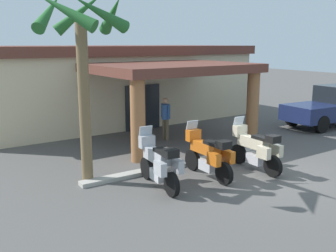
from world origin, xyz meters
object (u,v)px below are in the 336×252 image
object	(u,v)px
motorcycle_silver	(159,163)
pickup_truck_navy	(333,107)
motel_building	(112,82)
pedestrian	(166,116)
palm_tree_roadside	(82,40)
motorcycle_orange	(208,155)
motorcycle_cream	(256,149)

from	to	relation	value
motorcycle_silver	pickup_truck_navy	distance (m)	11.88
motel_building	pickup_truck_navy	size ratio (longest dim) A/B	2.74
pedestrian	palm_tree_roadside	bearing A→B (deg)	-156.15
motel_building	pedestrian	world-z (taller)	motel_building
motorcycle_orange	pickup_truck_navy	bearing A→B (deg)	-74.05
pickup_truck_navy	pedestrian	bearing A→B (deg)	169.87
motel_building	palm_tree_roadside	size ratio (longest dim) A/B	2.62
motel_building	motorcycle_silver	size ratio (longest dim) A/B	6.57
motel_building	pedestrian	xyz separation A→B (m)	(-0.17, -5.50, -0.93)
palm_tree_roadside	motorcycle_silver	bearing A→B (deg)	-45.31
motorcycle_cream	pickup_truck_navy	world-z (taller)	pickup_truck_navy
motel_building	pedestrian	bearing A→B (deg)	-92.99
motorcycle_orange	palm_tree_roadside	xyz separation A→B (m)	(-3.18, 1.61, 3.35)
motel_building	pickup_truck_navy	distance (m)	11.29
motorcycle_orange	pickup_truck_navy	xyz separation A→B (m)	(9.94, 2.52, 0.24)
motorcycle_orange	pickup_truck_navy	size ratio (longest dim) A/B	0.42
motorcycle_silver	pedestrian	xyz separation A→B (m)	(3.16, 4.51, 0.34)
motorcycle_orange	pedestrian	world-z (taller)	pedestrian
motorcycle_silver	motorcycle_orange	world-z (taller)	same
motel_building	motorcycle_cream	world-z (taller)	motel_building
palm_tree_roadside	pedestrian	bearing A→B (deg)	32.86
motorcycle_silver	motorcycle_orange	bearing A→B (deg)	-87.91
motorcycle_orange	pickup_truck_navy	distance (m)	10.25
motorcycle_silver	palm_tree_roadside	xyz separation A→B (m)	(-1.49, 1.51, 3.35)
motorcycle_cream	pickup_truck_navy	distance (m)	8.72
motorcycle_orange	motorcycle_cream	distance (m)	1.72
motorcycle_silver	palm_tree_roadside	distance (m)	3.97
motorcycle_silver	motorcycle_cream	xyz separation A→B (m)	(3.38, -0.41, 0.00)
motorcycle_orange	motel_building	bearing A→B (deg)	-7.53
pickup_truck_navy	palm_tree_roadside	distance (m)	13.51
pickup_truck_navy	motorcycle_cream	bearing A→B (deg)	-157.31
motorcycle_cream	pedestrian	distance (m)	4.94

